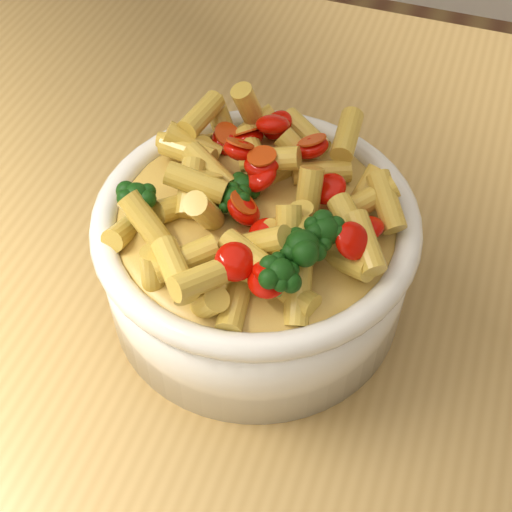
% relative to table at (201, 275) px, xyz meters
% --- Properties ---
extents(table, '(1.20, 0.80, 0.90)m').
position_rel_table_xyz_m(table, '(0.00, 0.00, 0.00)').
color(table, '#A88348').
rests_on(table, ground).
extents(serving_bowl, '(0.25, 0.25, 0.11)m').
position_rel_table_xyz_m(serving_bowl, '(0.09, -0.08, 0.16)').
color(serving_bowl, white).
rests_on(serving_bowl, table).
extents(pasta_salad, '(0.20, 0.20, 0.04)m').
position_rel_table_xyz_m(pasta_salad, '(0.09, -0.08, 0.22)').
color(pasta_salad, gold).
rests_on(pasta_salad, serving_bowl).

